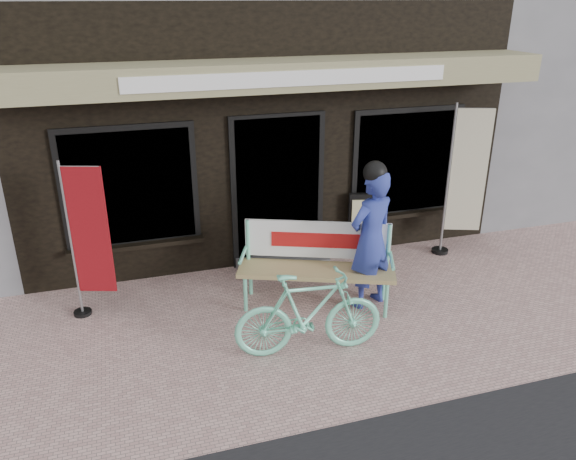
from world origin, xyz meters
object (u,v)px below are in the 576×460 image
object	(u,v)px
bench	(317,258)
menu_stand	(364,224)
person	(371,237)
nobori_red	(88,239)
nobori_cream	(464,179)
bicycle	(309,313)

from	to	relation	value
bench	menu_stand	world-z (taller)	bench
bench	person	size ratio (longest dim) A/B	1.05
bench	nobori_red	distance (m)	2.76
nobori_red	nobori_cream	bearing A→B (deg)	21.43
nobori_cream	bench	bearing A→B (deg)	-143.36
person	nobori_red	distance (m)	3.38
nobori_cream	menu_stand	xyz separation A→B (m)	(-1.38, 0.36, -0.68)
nobori_red	menu_stand	distance (m)	3.94
nobori_red	bicycle	bearing A→B (deg)	-15.59
person	bicycle	world-z (taller)	person
person	bicycle	distance (m)	1.39
bench	menu_stand	size ratio (longest dim) A/B	2.03
person	bicycle	bearing A→B (deg)	-163.16
bicycle	nobori_red	xyz separation A→B (m)	(-2.24, 1.50, 0.53)
nobori_cream	person	bearing A→B (deg)	-132.50
bicycle	nobori_red	distance (m)	2.75
menu_stand	person	bearing A→B (deg)	-98.03
nobori_red	menu_stand	bearing A→B (deg)	27.79
person	nobori_cream	distance (m)	2.19
bench	bicycle	xyz separation A→B (m)	(-0.46, -1.03, -0.13)
bench	nobori_red	bearing A→B (deg)	-168.03
person	bench	bearing A→B (deg)	138.79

